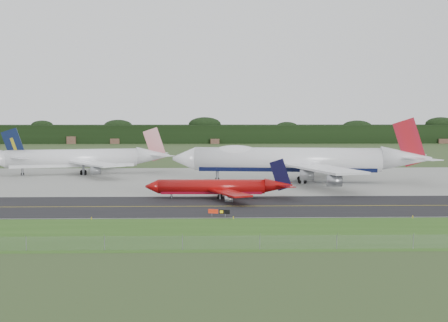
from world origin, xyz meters
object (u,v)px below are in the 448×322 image
jet_ba_747 (296,160)px  taxiway_sign (219,212)px  jet_star_tail (82,159)px  jet_red_737 (220,187)px

jet_ba_747 → taxiway_sign: (-24.43, -61.32, -5.59)m
jet_star_tail → jet_red_737: bearing=-52.5°
jet_red_737 → taxiway_sign: size_ratio=8.32×
jet_red_737 → jet_ba_747: bearing=55.2°
jet_red_737 → taxiway_sign: (-0.69, -27.18, -1.66)m
jet_ba_747 → taxiway_sign: jet_ba_747 is taller
jet_red_737 → jet_star_tail: size_ratio=0.61×
jet_ba_747 → jet_star_tail: 73.66m
jet_ba_747 → jet_star_tail: bearing=160.1°
jet_ba_747 → jet_star_tail: jet_ba_747 is taller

